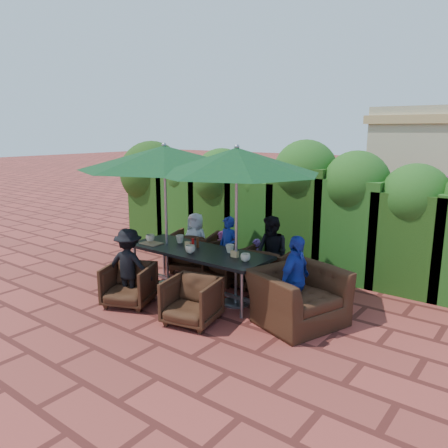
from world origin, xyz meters
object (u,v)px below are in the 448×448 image
Objects in this scene: chair_near_right at (192,299)px; chair_end_right at (298,288)px; chair_far_left at (194,249)px; chair_far_mid at (231,260)px; chair_far_right at (269,266)px; umbrella_right at (237,161)px; chair_near_left at (129,283)px; dining_table at (197,254)px; umbrella_left at (164,158)px.

chair_end_right is at bearing 25.15° from chair_near_right.
chair_far_left is 0.92m from chair_far_mid.
chair_far_left reaches higher than chair_far_right.
chair_far_left is at bearing 152.11° from umbrella_right.
umbrella_right reaches higher than chair_far_right.
chair_far_right is at bearing 159.82° from chair_far_left.
chair_end_right is (1.80, -0.84, 0.13)m from chair_far_mid.
chair_end_right reaches higher than chair_far_right.
chair_near_left is at bearing 132.23° from chair_end_right.
dining_table is 1.28m from chair_far_left.
umbrella_right is 3.00× the size of chair_far_left.
chair_far_right is 2.34m from chair_near_left.
chair_far_right is 1.14× the size of chair_near_right.
chair_near_right is (1.21, 0.10, -0.00)m from chair_near_left.
chair_far_left is at bearing 134.44° from dining_table.
dining_table is 3.48× the size of chair_near_right.
umbrella_left is 1.42m from umbrella_right.
umbrella_left reaches higher than chair_far_mid.
chair_end_right is (2.51, 0.04, -1.70)m from umbrella_left.
chair_near_left is (-1.36, -1.90, -0.05)m from chair_far_right.
chair_end_right reaches higher than chair_near_right.
chair_near_right is at bearing 78.71° from chair_far_right.
chair_far_left is at bearing 118.26° from chair_near_right.
chair_far_right is (1.49, 0.93, -1.81)m from umbrella_left.
umbrella_right is (0.76, 0.03, 1.54)m from dining_table.
chair_far_left is at bearing 91.30° from chair_end_right.
dining_table is 2.96× the size of chair_far_left.
chair_far_mid is 0.78m from chair_far_right.
umbrella_right is at bearing 79.15° from chair_far_right.
dining_table is at bearing 2.66° from umbrella_left.
chair_far_left is 1.03× the size of chair_far_right.
chair_far_left is 2.37m from chair_near_right.
chair_far_left is 1.70m from chair_far_right.
umbrella_left reaches higher than dining_table.
chair_end_right reaches higher than dining_table.
chair_far_left is 0.71× the size of chair_end_right.
chair_near_left and chair_near_right have the same top height.
chair_far_right reaches higher than chair_near_right.
chair_near_left is (-0.58, -1.84, -0.03)m from chair_far_mid.
chair_near_right is at bearing 146.99° from chair_end_right.
chair_far_right is 1.14× the size of chair_near_left.
chair_far_left reaches higher than chair_near_left.
dining_table is 3.05× the size of chair_far_right.
chair_near_left is at bearing -118.24° from dining_table.
chair_near_right is at bearing -19.15° from chair_near_left.
chair_far_mid is at bearing 50.85° from umbrella_left.
umbrella_left reaches higher than chair_far_left.
umbrella_right is 3.10× the size of chair_far_right.
dining_table reaches higher than chair_near_right.
chair_far_right is 1.81m from chair_near_right.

